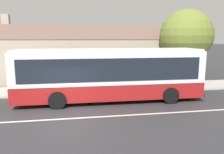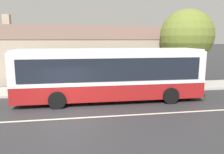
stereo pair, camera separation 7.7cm
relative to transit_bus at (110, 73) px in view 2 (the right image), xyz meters
name	(u,v)px [view 2 (the right image)]	position (x,y,z in m)	size (l,w,h in m)	color
ground_plane	(66,119)	(-2.63, -2.90, -1.76)	(300.00, 300.00, 0.00)	#2D2D30
sidewalk_far	(70,90)	(-2.63, 3.10, -1.69)	(60.00, 3.00, 0.15)	#ADAAA3
lane_divider_stripe	(66,119)	(-2.63, -2.90, -1.76)	(60.00, 0.16, 0.01)	beige
community_building	(74,57)	(-2.31, 10.03, 0.25)	(25.01, 9.18, 6.37)	tan
transit_bus	(110,73)	(0.00, 0.00, 0.00)	(11.61, 2.84, 3.28)	maroon
bench_down_street	(45,85)	(-4.41, 2.89, -1.20)	(1.62, 0.51, 0.94)	brown
street_tree_primary	(186,38)	(7.27, 4.26, 2.26)	(4.49, 4.49, 6.40)	#4C3828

